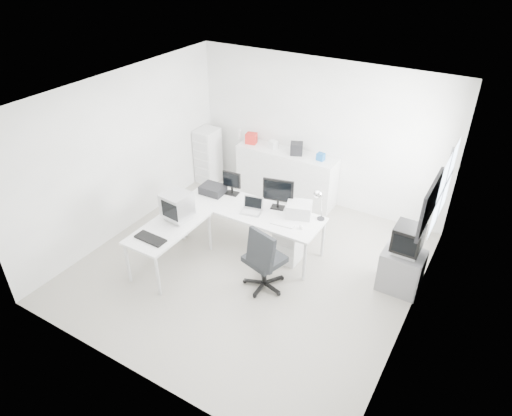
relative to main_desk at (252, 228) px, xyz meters
The scene contains 30 objects.
floor 0.66m from the main_desk, 62.69° to the right, with size 5.00×5.00×0.01m, color beige.
ceiling 2.49m from the main_desk, 62.69° to the right, with size 5.00×5.00×0.01m, color white.
back_wall 2.28m from the main_desk, 82.96° to the left, with size 5.00×0.02×2.80m, color white.
left_wall 2.52m from the main_desk, 167.90° to the right, with size 0.02×5.00×2.80m, color white.
right_wall 2.97m from the main_desk, ahead, with size 0.02×5.00×2.80m, color white.
window 3.08m from the main_desk, 14.73° to the left, with size 0.02×1.20×1.10m, color white, non-canonical shape.
wall_picture 3.14m from the main_desk, ahead, with size 0.04×0.90×0.60m, color black, non-canonical shape.
main_desk is the anchor object (origin of this frame).
side_desk 1.39m from the main_desk, 127.69° to the right, with size 0.70×1.40×0.75m, color silver, non-canonical shape.
drawer_pedestal 0.71m from the main_desk, ahead, with size 0.40×0.50×0.60m, color silver.
inkjet_printer 0.97m from the main_desk, behind, with size 0.41×0.32×0.14m, color black.
lcd_monitor_small 0.84m from the main_desk, 155.56° to the left, with size 0.33×0.19×0.41m, color black, non-canonical shape.
lcd_monitor_large 0.77m from the main_desk, 35.54° to the left, with size 0.51×0.20×0.53m, color black, non-canonical shape.
laptop 0.49m from the main_desk, 63.43° to the right, with size 0.31×0.32×0.21m, color #B7B7BA, non-canonical shape.
white_keyboard 0.77m from the main_desk, 12.99° to the right, with size 0.37×0.12×0.02m, color silver.
white_mouse 1.04m from the main_desk, ahead, with size 0.07×0.07×0.07m, color silver.
laser_printer 0.92m from the main_desk, 16.35° to the left, with size 0.39×0.33×0.22m, color silver.
desk_lamp 1.30m from the main_desk, 15.26° to the left, with size 0.17×0.17×0.50m, color silver, non-canonical shape.
crt_monitor 1.35m from the main_desk, 135.00° to the right, with size 0.41×0.41×0.47m, color #B7B7BA, non-canonical shape.
black_keyboard 1.77m from the main_desk, 119.54° to the right, with size 0.49×0.20×0.03m, color black.
office_chair 1.06m from the main_desk, 48.27° to the right, with size 0.66×0.66×1.15m, color #232628, non-canonical shape.
tv_cabinet 2.48m from the main_desk, ahead, with size 0.60×0.49×0.66m, color slate.
crt_tv 2.53m from the main_desk, ahead, with size 0.50×0.48×0.45m, color black, non-canonical shape.
sideboard 1.78m from the main_desk, 98.84° to the left, with size 2.02×0.51×1.01m, color silver.
clutter_box_a 2.19m from the main_desk, 121.42° to the left, with size 0.21×0.18×0.21m, color red.
clutter_box_b 1.98m from the main_desk, 108.07° to the left, with size 0.16×0.14×0.16m, color silver.
clutter_box_c 1.91m from the main_desk, 92.39° to the left, with size 0.23×0.21×0.23m, color black.
clutter_box_d 1.94m from the main_desk, 76.35° to the left, with size 0.14×0.12×0.14m, color #16589F.
clutter_bottle 2.38m from the main_desk, 127.38° to the left, with size 0.07×0.07×0.22m, color silver.
filing_cabinet 2.57m from the main_desk, 142.33° to the left, with size 0.41×0.48×1.16m, color silver.
Camera 1 is at (3.06, -4.93, 4.74)m, focal length 32.00 mm.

